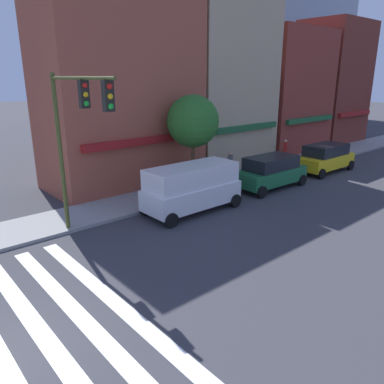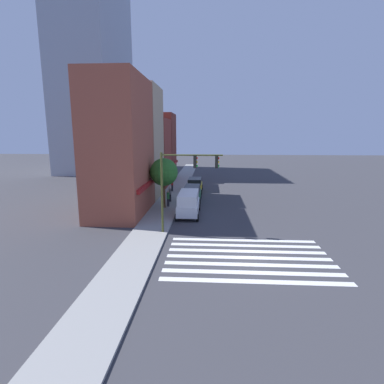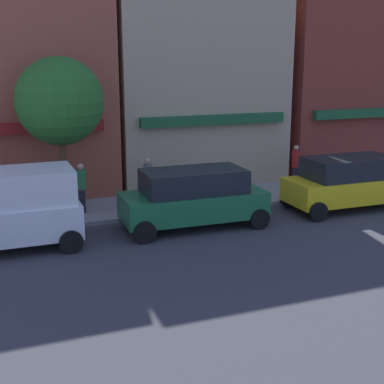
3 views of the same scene
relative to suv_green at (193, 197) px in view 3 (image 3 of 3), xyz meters
The scene contains 7 objects.
storefront_row 9.73m from the suv_green, 55.92° to the left, with size 32.18×5.30×13.80m.
suv_green is the anchor object (origin of this frame).
suv_yellow 6.14m from the suv_green, ahead, with size 4.72×2.12×1.94m.
pedestrian_grey_coat 2.69m from the suv_green, 107.06° to the left, with size 0.32×0.32×1.77m.
pedestrian_red_jacket 6.63m from the suv_green, 28.55° to the left, with size 0.32×0.32×1.77m.
pedestrian_green_top 4.07m from the suv_green, 142.48° to the left, with size 0.32×0.32×1.77m.
street_tree 5.55m from the suv_green, 143.23° to the left, with size 2.97×2.97×5.37m.
Camera 3 is at (10.34, -11.04, 5.47)m, focal length 50.00 mm.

